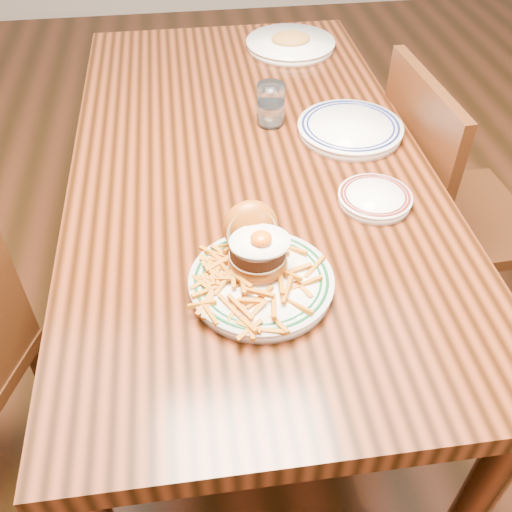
{
  "coord_description": "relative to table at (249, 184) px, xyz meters",
  "views": [
    {
      "loc": [
        -0.14,
        -1.17,
        1.53
      ],
      "look_at": [
        -0.04,
        -0.45,
        0.83
      ],
      "focal_mm": 40.0,
      "sensor_mm": 36.0,
      "label": 1
    }
  ],
  "objects": [
    {
      "name": "chair_right",
      "position": [
        0.57,
        0.05,
        -0.18
      ],
      "size": [
        0.44,
        0.44,
        0.89
      ],
      "rotation": [
        0.0,
        0.0,
        3.2
      ],
      "color": "#401C0D",
      "rests_on": "floor"
    },
    {
      "name": "side_plate",
      "position": [
        0.25,
        -0.23,
        0.1
      ],
      "size": [
        0.16,
        0.16,
        0.02
      ],
      "rotation": [
        0.0,
        0.0,
        0.4
      ],
      "color": "white",
      "rests_on": "table"
    },
    {
      "name": "rear_plate",
      "position": [
        0.27,
        0.06,
        0.1
      ],
      "size": [
        0.27,
        0.27,
        0.03
      ],
      "rotation": [
        0.0,
        0.0,
        0.22
      ],
      "color": "white",
      "rests_on": "table"
    },
    {
      "name": "main_plate",
      "position": [
        -0.03,
        -0.43,
        0.12
      ],
      "size": [
        0.27,
        0.28,
        0.13
      ],
      "rotation": [
        0.0,
        0.0,
        0.07
      ],
      "color": "white",
      "rests_on": "table"
    },
    {
      "name": "floor",
      "position": [
        0.0,
        0.0,
        -0.66
      ],
      "size": [
        6.0,
        6.0,
        0.0
      ],
      "primitive_type": "plane",
      "color": "black",
      "rests_on": "ground"
    },
    {
      "name": "water_glass",
      "position": [
        0.08,
        0.14,
        0.14
      ],
      "size": [
        0.07,
        0.07,
        0.11
      ],
      "color": "white",
      "rests_on": "table"
    },
    {
      "name": "table",
      "position": [
        0.0,
        0.0,
        0.0
      ],
      "size": [
        0.85,
        1.6,
        0.75
      ],
      "color": "black",
      "rests_on": "floor"
    },
    {
      "name": "far_plate",
      "position": [
        0.21,
        0.59,
        0.1
      ],
      "size": [
        0.28,
        0.28,
        0.05
      ],
      "rotation": [
        0.0,
        0.0,
        -0.22
      ],
      "color": "white",
      "rests_on": "table"
    }
  ]
}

